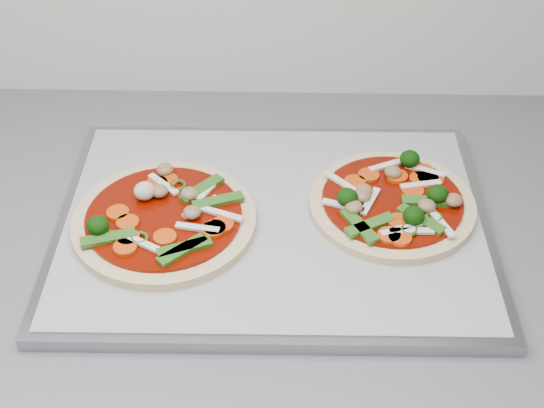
{
  "coord_description": "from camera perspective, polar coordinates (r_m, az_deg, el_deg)",
  "views": [
    {
      "loc": [
        -0.5,
        0.68,
        1.48
      ],
      "look_at": [
        -0.51,
        1.32,
        0.93
      ],
      "focal_mm": 50.0,
      "sensor_mm": 36.0,
      "label": 1
    }
  ],
  "objects": [
    {
      "name": "baking_tray",
      "position": [
        0.85,
        0.09,
        -1.52
      ],
      "size": [
        0.49,
        0.36,
        0.02
      ],
      "primitive_type": "cube",
      "rotation": [
        0.0,
        0.0,
        0.01
      ],
      "color": "gray",
      "rests_on": "countertop"
    },
    {
      "name": "parchment",
      "position": [
        0.85,
        0.09,
        -1.07
      ],
      "size": [
        0.47,
        0.34,
        0.0
      ],
      "primitive_type": "cube",
      "rotation": [
        0.0,
        0.0,
        0.01
      ],
      "color": "#A4A4A9",
      "rests_on": "baking_tray"
    },
    {
      "name": "pizza_right",
      "position": [
        0.86,
        9.13,
        0.16
      ],
      "size": [
        0.22,
        0.22,
        0.03
      ],
      "rotation": [
        0.0,
        0.0,
        0.21
      ],
      "color": "beige",
      "rests_on": "parchment"
    },
    {
      "name": "pizza_left",
      "position": [
        0.84,
        -8.16,
        -1.11
      ],
      "size": [
        0.26,
        0.26,
        0.03
      ],
      "rotation": [
        0.0,
        0.0,
        -0.34
      ],
      "color": "beige",
      "rests_on": "parchment"
    }
  ]
}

